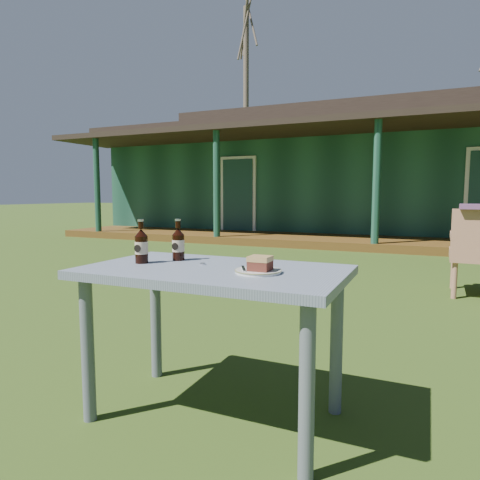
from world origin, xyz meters
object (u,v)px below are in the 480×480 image
at_px(cake_slice, 260,263).
at_px(cola_bottle_near, 178,244).
at_px(cafe_table, 214,289).
at_px(cola_bottle_far, 141,246).
at_px(plate, 258,271).

height_order(cake_slice, cola_bottle_near, cola_bottle_near).
xyz_separation_m(cake_slice, cola_bottle_near, (-0.52, 0.18, 0.04)).
xyz_separation_m(cafe_table, cola_bottle_far, (-0.39, -0.02, 0.19)).
relative_size(cafe_table, cake_slice, 13.04).
bearing_deg(cafe_table, cake_slice, -11.39).
distance_m(plate, cake_slice, 0.04).
relative_size(cafe_table, cola_bottle_near, 5.62).
height_order(cake_slice, cola_bottle_far, cola_bottle_far).
xyz_separation_m(cola_bottle_near, cola_bottle_far, (-0.12, -0.15, 0.00)).
bearing_deg(cake_slice, cafe_table, 168.61).
height_order(cafe_table, cola_bottle_near, cola_bottle_near).
xyz_separation_m(cafe_table, cake_slice, (0.25, -0.05, 0.15)).
relative_size(plate, cola_bottle_near, 0.96).
height_order(cafe_table, plate, plate).
bearing_deg(plate, cola_bottle_near, 161.79).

